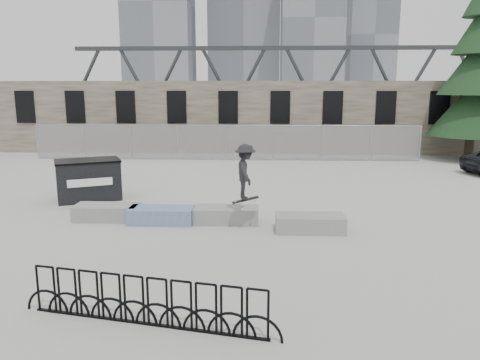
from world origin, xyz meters
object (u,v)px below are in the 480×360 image
at_px(bike_rack, 146,302).
at_px(skateboarder, 245,172).
at_px(planter_far_left, 107,212).
at_px(planter_center_left, 161,215).
at_px(spruce_tree, 476,76).
at_px(dumpster, 88,180).
at_px(planter_offset, 310,223).
at_px(planter_center_right, 226,214).

height_order(bike_rack, skateboarder, skateboarder).
bearing_deg(planter_far_left, skateboarder, -10.79).
xyz_separation_m(planter_center_left, spruce_tree, (15.05, 13.39, 4.45)).
relative_size(dumpster, bike_rack, 0.55).
xyz_separation_m(planter_center_left, planter_offset, (4.53, -0.66, 0.00)).
bearing_deg(planter_offset, planter_center_left, 171.67).
xyz_separation_m(planter_far_left, bike_rack, (2.87, -6.57, 0.17)).
height_order(planter_far_left, spruce_tree, spruce_tree).
height_order(planter_offset, bike_rack, bike_rack).
bearing_deg(bike_rack, skateboarder, 74.67).
xyz_separation_m(planter_offset, dumpster, (-7.88, 3.58, 0.50)).
distance_m(spruce_tree, skateboarder, 18.93).
bearing_deg(planter_far_left, planter_center_right, -1.84).
bearing_deg(planter_offset, spruce_tree, 53.20).
height_order(planter_far_left, skateboarder, skateboarder).
bearing_deg(dumpster, spruce_tree, 4.69).
relative_size(planter_offset, bike_rack, 0.41).
relative_size(dumpster, spruce_tree, 0.23).
distance_m(planter_offset, skateboarder, 2.41).
xyz_separation_m(planter_center_left, bike_rack, (1.06, -6.31, 0.17)).
xyz_separation_m(dumpster, spruce_tree, (18.40, 10.48, 3.96)).
relative_size(planter_offset, skateboarder, 1.14).
relative_size(planter_far_left, skateboarder, 1.14).
xyz_separation_m(planter_center_right, planter_offset, (2.52, -0.80, 0.00)).
height_order(dumpster, bike_rack, dumpster).
xyz_separation_m(bike_rack, skateboarder, (1.57, 5.73, 1.30)).
xyz_separation_m(planter_center_left, dumpster, (-3.35, 2.92, 0.50)).
distance_m(planter_center_right, bike_rack, 6.52).
bearing_deg(planter_center_right, planter_center_left, -176.03).
distance_m(planter_center_right, planter_offset, 2.64).
bearing_deg(skateboarder, planter_center_right, 29.14).
distance_m(planter_center_left, bike_rack, 6.40).
bearing_deg(planter_offset, skateboarder, 177.59).
bearing_deg(bike_rack, planter_far_left, 113.62).
bearing_deg(planter_offset, dumpster, 155.57).
distance_m(planter_center_left, planter_center_right, 2.02).
xyz_separation_m(dumpster, skateboarder, (5.98, -3.50, 0.98)).
relative_size(bike_rack, spruce_tree, 0.42).
bearing_deg(spruce_tree, skateboarder, -131.62).
height_order(planter_center_right, dumpster, dumpster).
distance_m(planter_far_left, planter_center_right, 3.83).
relative_size(planter_center_left, skateboarder, 1.14).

